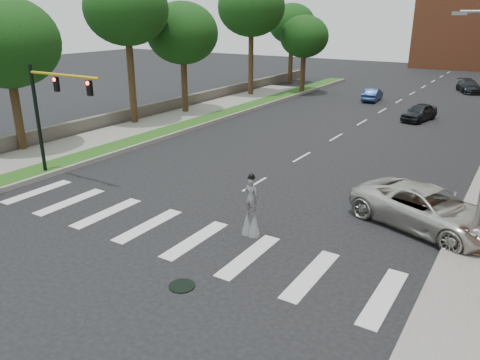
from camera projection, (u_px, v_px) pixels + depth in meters
ground_plane at (155, 242)px, 18.98m from camera, size 160.00×160.00×0.00m
grass_median at (211, 118)px, 40.65m from camera, size 2.00×60.00×0.25m
median_curb at (221, 120)px, 40.11m from camera, size 0.20×60.00×0.28m
sidewalk_left at (98, 139)px, 34.19m from camera, size 4.00×60.00×0.18m
stone_wall at (176, 104)px, 44.85m from camera, size 0.50×56.00×1.10m
manhole at (182, 286)px, 15.88m from camera, size 0.90×0.90×0.04m
traffic_signal at (50, 105)px, 24.87m from camera, size 5.30×0.23×6.20m
stilt_performer at (251, 212)px, 19.24m from camera, size 0.84×0.52×2.72m
suv_crossing at (427, 209)px, 19.89m from camera, size 7.17×5.05×1.82m
car_near at (419, 112)px, 40.14m from camera, size 2.59×4.52×1.45m
car_mid at (372, 95)px, 49.14m from camera, size 1.69×4.11×1.32m
car_far at (469, 86)px, 54.46m from camera, size 3.66×5.25×1.41m
tree_1 at (6, 43)px, 29.13m from camera, size 6.67×6.67×9.87m
tree_2 at (126, 10)px, 36.09m from camera, size 6.56×6.56×11.85m
tree_3 at (182, 34)px, 41.06m from camera, size 6.33×6.33×9.79m
tree_4 at (251, 8)px, 49.43m from camera, size 7.15×7.15×12.38m
tree_5 at (292, 24)px, 58.91m from camera, size 5.86×5.86×9.99m
tree_6 at (304, 37)px, 51.93m from camera, size 5.43×5.43×8.60m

